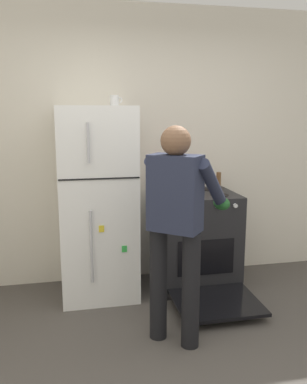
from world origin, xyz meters
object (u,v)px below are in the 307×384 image
at_px(stove_range, 196,241).
at_px(coffee_mug, 115,101).
at_px(refrigerator, 97,203).
at_px(pepper_mill, 219,180).
at_px(red_pot, 182,188).
at_px(person_cook, 177,216).

distance_m(stove_range, coffee_mug, 1.54).
xyz_separation_m(stove_range, coffee_mug, (-0.76, 0.07, 1.34)).
relative_size(refrigerator, stove_range, 1.41).
bearing_deg(pepper_mill, red_pot, -151.48).
distance_m(red_pot, pepper_mill, 0.52).
height_order(red_pot, pepper_mill, pepper_mill).
bearing_deg(coffee_mug, refrigerator, -164.60).
bearing_deg(refrigerator, person_cook, -62.12).
xyz_separation_m(red_pot, pepper_mill, (0.46, 0.25, 0.02)).
relative_size(person_cook, coffee_mug, 14.28).
distance_m(refrigerator, red_pot, 0.80).
height_order(refrigerator, stove_range, refrigerator).
bearing_deg(person_cook, refrigerator, 117.88).
xyz_separation_m(refrigerator, pepper_mill, (1.25, 0.20, 0.14)).
relative_size(red_pot, pepper_mill, 2.28).
height_order(refrigerator, coffee_mug, coffee_mug).
xyz_separation_m(stove_range, person_cook, (-0.45, -0.93, 0.51)).
relative_size(person_cook, red_pot, 4.42).
distance_m(red_pot, coffee_mug, 1.00).
bearing_deg(pepper_mill, stove_range, -143.99).
relative_size(refrigerator, pepper_mill, 10.97).
bearing_deg(stove_range, refrigerator, 178.93).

